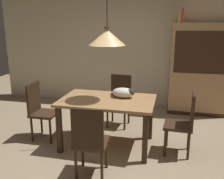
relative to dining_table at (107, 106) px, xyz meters
name	(u,v)px	position (x,y,z in m)	size (l,w,h in m)	color
ground	(102,160)	(0.04, -0.45, -0.65)	(10.00, 10.00, 0.00)	#998466
back_wall	(133,41)	(0.04, 2.20, 0.80)	(6.40, 0.10, 2.90)	beige
dining_table	(107,106)	(0.00, 0.00, 0.00)	(1.40, 0.90, 0.75)	#A87A4C
chair_near_front	(90,139)	(0.01, -0.88, -0.14)	(0.43, 0.43, 0.93)	#382316
chair_left_side	(40,109)	(-1.13, 0.00, -0.14)	(0.41, 0.41, 0.93)	#382316
chair_right_side	(184,121)	(1.13, 0.00, -0.14)	(0.42, 0.42, 0.93)	#382316
chair_far_back	(120,98)	(0.00, 0.88, -0.14)	(0.42, 0.42, 0.93)	#382316
cat_sleeping	(124,93)	(0.22, 0.15, 0.18)	(0.39, 0.23, 0.16)	silver
pendant_lamp	(107,37)	(0.00, 0.00, 1.01)	(0.52, 0.52, 1.30)	#E5B775
hutch_bookcase	(198,71)	(1.42, 1.86, 0.24)	(1.12, 0.45, 1.85)	tan
book_yellow_short	(179,18)	(1.00, 1.87, 1.29)	(0.04, 0.20, 0.18)	gold
book_red_tall	(183,15)	(1.05, 1.87, 1.34)	(0.04, 0.22, 0.28)	#B73833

